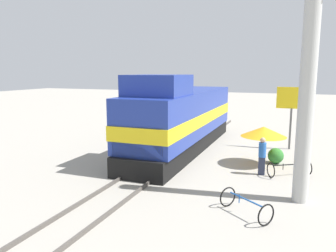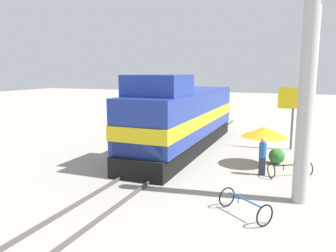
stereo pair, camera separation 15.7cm
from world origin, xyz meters
The scene contains 11 objects.
ground_plane centered at (0.00, 0.00, 0.00)m, with size 120.00×120.00×0.00m, color gray.
rail_near centered at (-0.72, 0.00, 0.07)m, with size 0.08×31.53×0.15m, color #4C4742.
rail_far centered at (0.72, 0.00, 0.07)m, with size 0.08×31.53×0.15m, color #4C4742.
locomotive centered at (0.00, 3.13, 1.96)m, with size 3.00×13.53×4.65m.
utility_pole centered at (6.76, -2.87, 4.54)m, with size 1.80×0.57×9.03m.
vendor_umbrella centered at (4.98, 1.59, 1.77)m, with size 2.31×2.31×2.03m.
billboard_sign centered at (6.22, 5.87, 2.90)m, with size 1.82×0.12×3.87m.
shrub_cluster centered at (5.61, 2.17, 0.41)m, with size 0.82×0.82×0.82m, color #2D722D.
person_bystander centered at (5.11, -0.10, 0.98)m, with size 0.34×0.34×1.79m.
bicycle centered at (6.33, 0.14, 0.36)m, with size 2.00×1.65×0.70m.
bicycle_spare centered at (5.04, -4.88, 0.37)m, with size 1.89×1.68×0.73m.
Camera 1 is at (6.37, -15.54, 4.83)m, focal length 35.00 mm.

